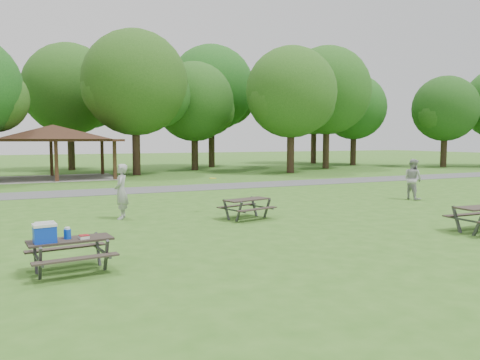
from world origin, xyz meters
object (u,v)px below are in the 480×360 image
frisbee_thrower (121,192)px  picnic_table_middle (247,204)px  picnic_table_near (62,242)px  frisbee_catcher (413,179)px

frisbee_thrower → picnic_table_middle: bearing=83.4°
picnic_table_middle → picnic_table_near: bearing=-145.3°
frisbee_thrower → picnic_table_near: bearing=-2.8°
picnic_table_near → picnic_table_middle: 7.68m
picnic_table_middle → frisbee_thrower: (-3.93, 1.82, 0.42)m
picnic_table_middle → frisbee_catcher: bearing=9.2°
picnic_table_near → frisbee_thrower: bearing=69.0°
frisbee_catcher → picnic_table_near: bearing=107.0°
frisbee_catcher → picnic_table_middle: bearing=95.4°
picnic_table_near → frisbee_catcher: (15.46, 5.85, 0.27)m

